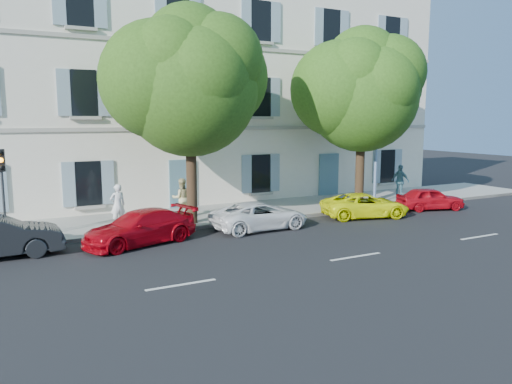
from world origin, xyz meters
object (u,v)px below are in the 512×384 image
traffic_light (2,176)px  pedestrian_b (181,198)px  pedestrian_a (118,205)px  car_red_hatchback (430,199)px  car_yellow_supercar (365,205)px  street_lamp (379,121)px  car_white_coupe (260,216)px  pedestrian_c (400,181)px  tree_left (190,88)px  car_red_coupe (140,227)px  tree_right (362,96)px

traffic_light → pedestrian_b: size_ratio=1.91×
pedestrian_a → car_red_hatchback: bearing=161.8°
car_yellow_supercar → street_lamp: (2.17, 1.73, 3.82)m
car_white_coupe → pedestrian_b: bearing=32.8°
traffic_light → pedestrian_a: bearing=14.2°
pedestrian_a → pedestrian_c: (15.58, 0.30, 0.04)m
street_lamp → pedestrian_c: 4.56m
car_white_coupe → car_red_hatchback: size_ratio=1.24×
tree_left → pedestrian_b: 4.87m
pedestrian_c → street_lamp: bearing=99.0°
car_white_coupe → car_red_hatchback: 9.56m
car_red_coupe → pedestrian_a: (-0.15, 2.83, 0.39)m
car_white_coupe → street_lamp: street_lamp is taller
tree_left → pedestrian_c: size_ratio=4.80×
car_white_coupe → tree_left: (-2.24, 1.84, 5.13)m
car_red_coupe → pedestrian_c: (15.43, 3.13, 0.44)m
car_red_hatchback → pedestrian_a: pedestrian_a is taller
car_white_coupe → traffic_light: bearing=77.7°
tree_right → pedestrian_c: bearing=15.0°
traffic_light → pedestrian_b: traffic_light is taller
car_white_coupe → tree_right: tree_right is taller
tree_left → pedestrian_c: tree_left is taller
car_yellow_supercar → pedestrian_b: size_ratio=2.31×
traffic_light → street_lamp: (16.87, 0.05, 1.83)m
pedestrian_b → pedestrian_c: pedestrian_c is taller
traffic_light → pedestrian_a: 4.52m
car_red_coupe → pedestrian_b: size_ratio=2.44×
car_red_coupe → car_white_coupe: bearing=75.5°
car_white_coupe → tree_right: size_ratio=0.48×
pedestrian_c → car_red_hatchback: bearing=147.8°
car_red_hatchback → traffic_light: bearing=101.7°
car_red_hatchback → tree_right: 6.09m
tree_right → pedestrian_b: tree_right is taller
car_red_hatchback → pedestrian_b: pedestrian_b is taller
car_yellow_supercar → pedestrian_c: size_ratio=2.22×
car_yellow_supercar → car_red_coupe: bearing=105.4°
car_red_coupe → traffic_light: size_ratio=1.28×
street_lamp → pedestrian_b: bearing=171.5°
car_red_hatchback → pedestrian_c: size_ratio=1.83×
car_red_coupe → street_lamp: street_lamp is taller
car_red_coupe → car_white_coupe: car_red_coupe is taller
car_red_coupe → tree_right: (11.72, 2.14, 4.95)m
car_yellow_supercar → street_lamp: size_ratio=0.54×
tree_left → tree_right: tree_left is taller
street_lamp → tree_right: bearing=161.1°
car_white_coupe → pedestrian_b: 3.91m
car_red_coupe → tree_left: bearing=109.9°
car_yellow_supercar → pedestrian_b: (-7.69, 3.20, 0.46)m
car_red_coupe → pedestrian_b: 4.32m
pedestrian_a → pedestrian_b: pedestrian_b is taller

